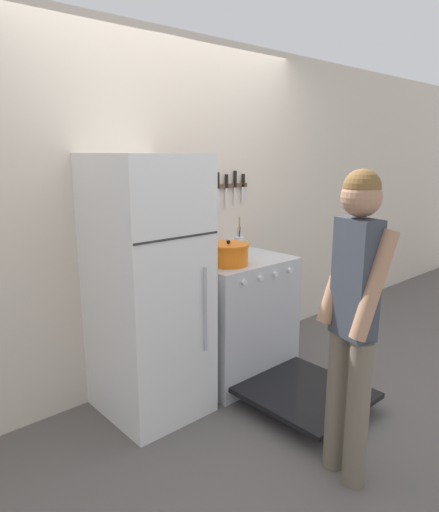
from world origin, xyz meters
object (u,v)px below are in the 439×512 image
(refrigerator, at_px, (148,288))
(stove_range, at_px, (236,318))
(utensil_jar, at_px, (239,243))
(dutch_oven_pot, at_px, (228,254))
(tea_kettle, at_px, (205,248))
(person, at_px, (353,311))

(refrigerator, xyz_separation_m, stove_range, (0.76, -0.04, -0.39))
(utensil_jar, bearing_deg, stove_range, -137.11)
(refrigerator, height_order, dutch_oven_pot, refrigerator)
(dutch_oven_pot, distance_m, tea_kettle, 0.28)
(tea_kettle, xyz_separation_m, person, (-0.20, -1.40, -0.08))
(stove_range, distance_m, tea_kettle, 0.60)
(dutch_oven_pot, height_order, utensil_jar, utensil_jar)
(utensil_jar, xyz_separation_m, person, (-0.57, -1.40, -0.07))
(dutch_oven_pot, bearing_deg, tea_kettle, 87.18)
(stove_range, bearing_deg, utensil_jar, 42.89)
(stove_range, xyz_separation_m, tea_kettle, (-0.16, 0.18, 0.55))
(utensil_jar, height_order, person, person)
(refrigerator, bearing_deg, dutch_oven_pot, -13.59)
(tea_kettle, bearing_deg, utensil_jar, 1.05)
(stove_range, relative_size, utensil_jar, 5.18)
(stove_range, xyz_separation_m, utensil_jar, (0.20, 0.18, 0.53))
(stove_range, relative_size, dutch_oven_pot, 4.35)
(tea_kettle, relative_size, utensil_jar, 0.87)
(refrigerator, bearing_deg, stove_range, -3.17)
(stove_range, relative_size, tea_kettle, 5.98)
(utensil_jar, bearing_deg, person, -111.93)
(refrigerator, height_order, tea_kettle, refrigerator)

